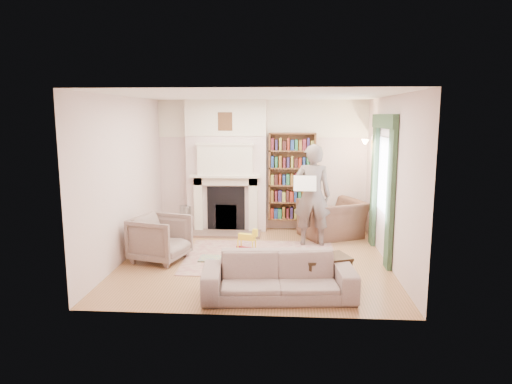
# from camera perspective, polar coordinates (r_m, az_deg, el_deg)

# --- Properties ---
(floor) EXTENTS (4.50, 4.50, 0.00)m
(floor) POSITION_cam_1_polar(r_m,az_deg,el_deg) (8.03, -0.12, -8.42)
(floor) COLOR brown
(floor) RESTS_ON ground
(ceiling) EXTENTS (4.50, 4.50, 0.00)m
(ceiling) POSITION_cam_1_polar(r_m,az_deg,el_deg) (7.64, -0.13, 11.98)
(ceiling) COLOR white
(ceiling) RESTS_ON wall_back
(wall_back) EXTENTS (4.50, 0.00, 4.50)m
(wall_back) POSITION_cam_1_polar(r_m,az_deg,el_deg) (9.94, 0.76, 3.35)
(wall_back) COLOR silver
(wall_back) RESTS_ON floor
(wall_front) EXTENTS (4.50, 0.00, 4.50)m
(wall_front) POSITION_cam_1_polar(r_m,az_deg,el_deg) (5.50, -1.71, -1.78)
(wall_front) COLOR silver
(wall_front) RESTS_ON floor
(wall_left) EXTENTS (0.00, 4.50, 4.50)m
(wall_left) POSITION_cam_1_polar(r_m,az_deg,el_deg) (8.17, -16.07, 1.61)
(wall_left) COLOR silver
(wall_left) RESTS_ON floor
(wall_right) EXTENTS (0.00, 4.50, 4.50)m
(wall_right) POSITION_cam_1_polar(r_m,az_deg,el_deg) (7.88, 16.42, 1.31)
(wall_right) COLOR silver
(wall_right) RESTS_ON floor
(fireplace) EXTENTS (1.70, 0.58, 2.80)m
(fireplace) POSITION_cam_1_polar(r_m,az_deg,el_deg) (9.81, -3.69, 3.17)
(fireplace) COLOR silver
(fireplace) RESTS_ON floor
(bookcase) EXTENTS (1.00, 0.24, 1.85)m
(bookcase) POSITION_cam_1_polar(r_m,az_deg,el_deg) (9.82, 4.50, 1.92)
(bookcase) COLOR brown
(bookcase) RESTS_ON floor
(window) EXTENTS (0.02, 0.90, 1.30)m
(window) POSITION_cam_1_polar(r_m,az_deg,el_deg) (8.26, 15.74, 2.06)
(window) COLOR silver
(window) RESTS_ON wall_right
(curtain_left) EXTENTS (0.07, 0.32, 2.40)m
(curtain_left) POSITION_cam_1_polar(r_m,az_deg,el_deg) (7.62, 16.47, -0.50)
(curtain_left) COLOR #2F4A32
(curtain_left) RESTS_ON floor
(curtain_right) EXTENTS (0.07, 0.32, 2.40)m
(curtain_right) POSITION_cam_1_polar(r_m,az_deg,el_deg) (8.97, 14.54, 1.07)
(curtain_right) COLOR #2F4A32
(curtain_right) RESTS_ON floor
(pelmet) EXTENTS (0.09, 1.70, 0.24)m
(pelmet) POSITION_cam_1_polar(r_m,az_deg,el_deg) (8.19, 15.73, 8.52)
(pelmet) COLOR #2F4A32
(pelmet) RESTS_ON wall_right
(wall_sconce) EXTENTS (0.20, 0.24, 0.24)m
(wall_sconce) POSITION_cam_1_polar(r_m,az_deg,el_deg) (9.26, 13.23, 5.74)
(wall_sconce) COLOR gold
(wall_sconce) RESTS_ON wall_right
(rug) EXTENTS (2.71, 2.11, 0.01)m
(rug) POSITION_cam_1_polar(r_m,az_deg,el_deg) (8.15, 0.69, -8.10)
(rug) COLOR #C2B693
(rug) RESTS_ON floor
(armchair_reading) EXTENTS (1.50, 1.43, 0.76)m
(armchair_reading) POSITION_cam_1_polar(r_m,az_deg,el_deg) (9.47, 9.49, -3.35)
(armchair_reading) COLOR #482E26
(armchair_reading) RESTS_ON floor
(armchair_left) EXTENTS (1.06, 1.04, 0.78)m
(armchair_left) POSITION_cam_1_polar(r_m,az_deg,el_deg) (8.05, -11.87, -5.69)
(armchair_left) COLOR gray
(armchair_left) RESTS_ON floor
(sofa) EXTENTS (2.14, 0.99, 0.61)m
(sofa) POSITION_cam_1_polar(r_m,az_deg,el_deg) (6.36, 2.82, -10.47)
(sofa) COLOR #AB9E8D
(sofa) RESTS_ON floor
(man_reading) EXTENTS (0.71, 0.47, 1.95)m
(man_reading) POSITION_cam_1_polar(r_m,az_deg,el_deg) (8.73, 7.04, -0.42)
(man_reading) COLOR #62534E
(man_reading) RESTS_ON floor
(newspaper) EXTENTS (0.42, 0.12, 0.28)m
(newspaper) POSITION_cam_1_polar(r_m,az_deg,el_deg) (8.48, 6.14, 1.07)
(newspaper) COLOR white
(newspaper) RESTS_ON man_reading
(coffee_table) EXTENTS (0.82, 0.67, 0.45)m
(coffee_table) POSITION_cam_1_polar(r_m,az_deg,el_deg) (6.85, 8.58, -9.77)
(coffee_table) COLOR black
(coffee_table) RESTS_ON floor
(paraffin_heater) EXTENTS (0.29, 0.29, 0.55)m
(paraffin_heater) POSITION_cam_1_polar(r_m,az_deg,el_deg) (10.00, -8.81, -3.26)
(paraffin_heater) COLOR #989B9F
(paraffin_heater) RESTS_ON floor
(rocking_horse) EXTENTS (0.52, 0.33, 0.43)m
(rocking_horse) POSITION_cam_1_polar(r_m,az_deg,el_deg) (8.46, -1.16, -5.96)
(rocking_horse) COLOR yellow
(rocking_horse) RESTS_ON rug
(board_game) EXTENTS (0.38, 0.38, 0.03)m
(board_game) POSITION_cam_1_polar(r_m,az_deg,el_deg) (8.02, -5.75, -8.28)
(board_game) COLOR #DEC84E
(board_game) RESTS_ON rug
(game_box_lid) EXTENTS (0.30, 0.21, 0.05)m
(game_box_lid) POSITION_cam_1_polar(r_m,az_deg,el_deg) (8.30, -2.70, -7.56)
(game_box_lid) COLOR #AE1E13
(game_box_lid) RESTS_ON rug
(comic_annuals) EXTENTS (0.82, 0.41, 0.02)m
(comic_annuals) POSITION_cam_1_polar(r_m,az_deg,el_deg) (7.61, 2.13, -9.28)
(comic_annuals) COLOR red
(comic_annuals) RESTS_ON rug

